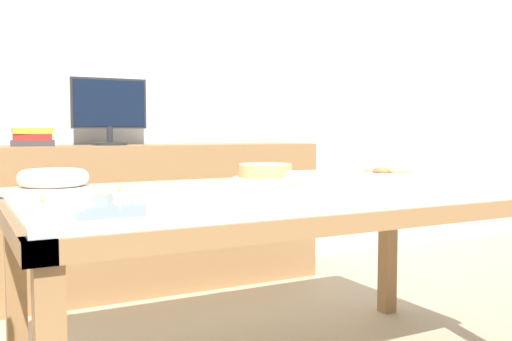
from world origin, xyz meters
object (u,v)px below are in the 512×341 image
object	(u,v)px
pastry_platter	(387,172)
tealight_near_front	(293,188)
cake_golden_bundt	(53,180)
tealight_left_edge	(260,182)
tealight_near_cakes	(119,194)
computer_monitor	(109,112)
tealight_right_edge	(42,204)
cake_chocolate_round	(265,172)
plate_stack	(312,179)
book_stack	(32,137)

from	to	relation	value
pastry_platter	tealight_near_front	bearing A→B (deg)	-152.55
cake_golden_bundt	tealight_left_edge	world-z (taller)	cake_golden_bundt
tealight_near_cakes	pastry_platter	bearing A→B (deg)	12.85
cake_golden_bundt	tealight_near_cakes	size ratio (longest dim) A/B	6.52
computer_monitor	tealight_right_edge	world-z (taller)	computer_monitor
cake_chocolate_round	cake_golden_bundt	size ratio (longest dim) A/B	1.06
tealight_near_cakes	plate_stack	bearing A→B (deg)	3.89
tealight_left_edge	pastry_platter	bearing A→B (deg)	11.54
computer_monitor	tealight_left_edge	xyz separation A→B (m)	(0.25, -1.32, -0.30)
tealight_right_edge	tealight_near_front	distance (m)	0.83
plate_stack	tealight_right_edge	bearing A→B (deg)	-168.83
cake_golden_bundt	tealight_near_front	world-z (taller)	cake_golden_bundt
plate_stack	tealight_left_edge	xyz separation A→B (m)	(-0.17, 0.10, -0.01)
plate_stack	tealight_right_edge	world-z (taller)	plate_stack
plate_stack	tealight_right_edge	size ratio (longest dim) A/B	5.25
cake_chocolate_round	cake_golden_bundt	distance (m)	0.86
tealight_right_edge	tealight_near_cakes	size ratio (longest dim) A/B	1.00
tealight_near_cakes	cake_chocolate_round	bearing A→B (deg)	25.62
computer_monitor	tealight_near_cakes	size ratio (longest dim) A/B	10.60
cake_chocolate_round	cake_golden_bundt	bearing A→B (deg)	179.86
cake_chocolate_round	pastry_platter	bearing A→B (deg)	-2.94
cake_golden_bundt	tealight_near_cakes	bearing A→B (deg)	-67.13
computer_monitor	cake_chocolate_round	bearing A→B (deg)	-71.35
cake_chocolate_round	tealight_near_front	distance (m)	0.45
book_stack	tealight_right_edge	xyz separation A→B (m)	(-0.17, -1.62, -0.16)
pastry_platter	tealight_left_edge	bearing A→B (deg)	-168.46
plate_stack	tealight_near_cakes	distance (m)	0.76
book_stack	tealight_near_cakes	bearing A→B (deg)	-86.90
cake_chocolate_round	pastry_platter	size ratio (longest dim) A/B	0.83
plate_stack	tealight_right_edge	xyz separation A→B (m)	(-1.01, -0.20, -0.01)
book_stack	tealight_left_edge	size ratio (longest dim) A/B	5.81
cake_golden_bundt	plate_stack	world-z (taller)	cake_golden_bundt
tealight_right_edge	tealight_near_front	world-z (taller)	same
book_stack	tealight_right_edge	world-z (taller)	book_stack
pastry_platter	computer_monitor	bearing A→B (deg)	131.35
book_stack	cake_golden_bundt	xyz separation A→B (m)	(-0.07, -1.13, -0.14)
book_stack	plate_stack	distance (m)	1.66
book_stack	tealight_left_edge	distance (m)	1.49
cake_golden_bundt	pastry_platter	world-z (taller)	cake_golden_bundt
pastry_platter	tealight_right_edge	size ratio (longest dim) A/B	8.31
cake_golden_bundt	tealight_near_front	bearing A→B (deg)	-30.94
cake_chocolate_round	tealight_left_edge	xyz separation A→B (m)	(-0.13, -0.19, -0.02)
computer_monitor	cake_golden_bundt	world-z (taller)	computer_monitor
book_stack	tealight_near_cakes	world-z (taller)	book_stack
cake_golden_bundt	plate_stack	size ratio (longest dim) A/B	1.24
pastry_platter	cake_golden_bundt	bearing A→B (deg)	178.66
cake_golden_bundt	tealight_near_front	xyz separation A→B (m)	(0.73, -0.44, -0.03)
tealight_near_front	pastry_platter	bearing A→B (deg)	27.45
book_stack	cake_golden_bundt	world-z (taller)	book_stack
computer_monitor	tealight_left_edge	bearing A→B (deg)	-79.08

